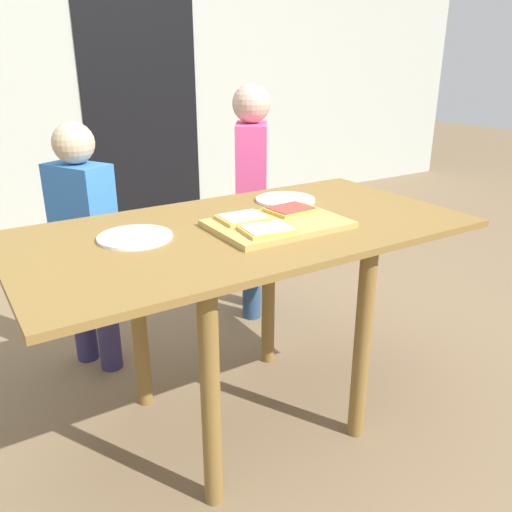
{
  "coord_description": "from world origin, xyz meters",
  "views": [
    {
      "loc": [
        -0.8,
        -1.35,
        1.23
      ],
      "look_at": [
        0.04,
        0.0,
        0.62
      ],
      "focal_mm": 36.71,
      "sensor_mm": 36.0,
      "label": 1
    }
  ],
  "objects": [
    {
      "name": "pizza_slice_near_left",
      "position": [
        -0.0,
        -0.13,
        0.75
      ],
      "size": [
        0.16,
        0.14,
        0.01
      ],
      "color": "gold",
      "rests_on": "cutting_board"
    },
    {
      "name": "ground_plane",
      "position": [
        0.0,
        0.0,
        0.0
      ],
      "size": [
        16.0,
        16.0,
        0.0
      ],
      "primitive_type": "plane",
      "color": "#796247"
    },
    {
      "name": "pizza_slice_far_left",
      "position": [
        -0.0,
        0.01,
        0.75
      ],
      "size": [
        0.15,
        0.13,
        0.01
      ],
      "color": "gold",
      "rests_on": "cutting_board"
    },
    {
      "name": "plate_white_right",
      "position": [
        0.29,
        0.18,
        0.73
      ],
      "size": [
        0.22,
        0.22,
        0.01
      ],
      "primitive_type": "cylinder",
      "color": "white",
      "rests_on": "dining_table"
    },
    {
      "name": "dining_table",
      "position": [
        0.0,
        0.0,
        0.62
      ],
      "size": [
        1.42,
        0.74,
        0.73
      ],
      "color": "brown",
      "rests_on": "ground"
    },
    {
      "name": "child_left",
      "position": [
        -0.34,
        0.64,
        0.57
      ],
      "size": [
        0.24,
        0.28,
        1.01
      ],
      "color": "#332C56",
      "rests_on": "ground"
    },
    {
      "name": "house_wall_back",
      "position": [
        0.0,
        2.69,
        1.37
      ],
      "size": [
        8.0,
        0.2,
        2.74
      ],
      "primitive_type": "cube",
      "color": "#ADB2A8",
      "rests_on": "ground"
    },
    {
      "name": "plate_white_left",
      "position": [
        -0.33,
        0.07,
        0.73
      ],
      "size": [
        0.22,
        0.22,
        0.01
      ],
      "primitive_type": "cylinder",
      "color": "white",
      "rests_on": "dining_table"
    },
    {
      "name": "child_right",
      "position": [
        0.47,
        0.72,
        0.64
      ],
      "size": [
        0.25,
        0.28,
        1.11
      ],
      "color": "navy",
      "rests_on": "ground"
    },
    {
      "name": "cutting_board",
      "position": [
        0.09,
        -0.06,
        0.74
      ],
      "size": [
        0.41,
        0.29,
        0.02
      ],
      "primitive_type": "cube",
      "color": "tan",
      "rests_on": "dining_table"
    },
    {
      "name": "house_door",
      "position": [
        0.65,
        2.59,
        1.0
      ],
      "size": [
        0.9,
        0.02,
        2.0
      ],
      "primitive_type": "cube",
      "color": "black",
      "rests_on": "ground"
    },
    {
      "name": "pizza_slice_far_right",
      "position": [
        0.18,
        0.01,
        0.75
      ],
      "size": [
        0.16,
        0.13,
        0.01
      ],
      "color": "gold",
      "rests_on": "cutting_board"
    }
  ]
}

